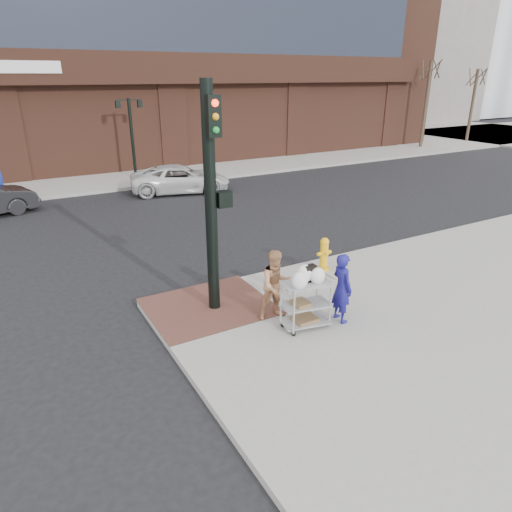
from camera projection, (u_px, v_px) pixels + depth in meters
ground at (250, 322)px, 10.30m from camera, size 220.00×220.00×0.00m
sidewalk_far at (200, 135)px, 41.85m from camera, size 65.00×36.00×0.15m
brick_curb_ramp at (209, 306)px, 10.69m from camera, size 2.80×2.40×0.01m
filler_block at (384, 42)px, 56.08m from camera, size 14.00×20.00×18.00m
bare_tree_a at (432, 59)px, 32.37m from camera, size 1.80×1.80×7.20m
bare_tree_b at (479, 67)px, 35.72m from camera, size 1.80×1.80×6.70m
lamp_post at (131, 130)px, 23.16m from camera, size 1.32×0.22×4.00m
traffic_signal_pole at (212, 195)px, 9.66m from camera, size 0.61×0.51×5.00m
woman_blue at (342, 288)px, 9.82m from camera, size 0.40×0.59×1.56m
pedestrian_tan at (276, 285)px, 9.92m from camera, size 0.84×0.69×1.59m
minivan_white at (181, 179)px, 21.50m from camera, size 5.00×3.30×1.28m
utility_cart at (306, 300)px, 9.61m from camera, size 1.09×0.75×1.39m
fire_hydrant at (324, 254)px, 12.52m from camera, size 0.44×0.31×0.94m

